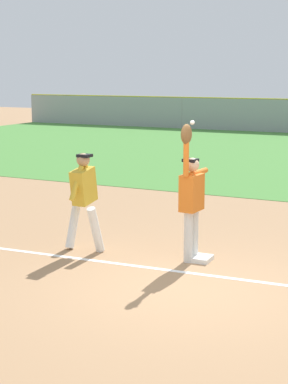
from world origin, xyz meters
The scene contains 6 objects.
ground_plane centered at (0.00, 0.00, 0.00)m, with size 75.68×75.68×0.00m, color #A37A54.
first_base centered at (-0.28, 1.32, 0.04)m, with size 0.38×0.38×0.08m, color white.
fielder centered at (-0.42, 1.25, 1.12)m, with size 0.29×0.90×2.28m.
runner centered at (-2.31, 1.01, 1.00)m, with size 0.71×0.84×1.72m.
baseball centered at (-0.38, 1.17, 2.30)m, with size 0.07×0.07×0.07m, color white.
parked_car_black centered at (-6.40, 28.02, 0.67)m, with size 4.40×2.13×1.25m.
Camera 1 is at (3.27, -8.04, 3.07)m, focal length 58.48 mm.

